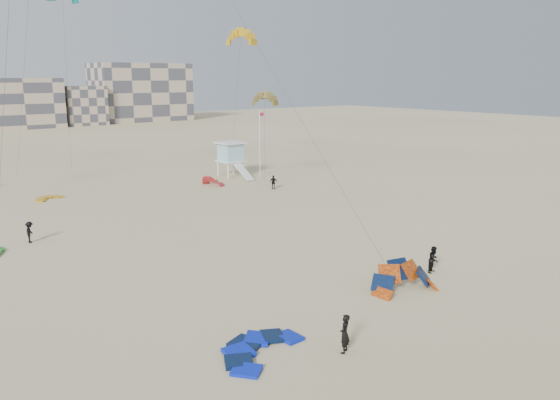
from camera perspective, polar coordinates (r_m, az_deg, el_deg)
ground at (r=26.10m, az=2.11°, el=-14.98°), size 320.00×320.00×0.00m
kite_ground_blue at (r=25.58m, az=-2.04°, el=-15.60°), size 5.40×5.52×0.78m
kite_ground_orange at (r=32.96m, az=12.86°, el=-9.22°), size 5.06×5.00×4.23m
kite_ground_red_far at (r=63.21m, az=-7.04°, el=1.53°), size 3.60×3.54×3.00m
kite_ground_yellow at (r=60.36m, az=-23.02°, el=0.08°), size 3.56×3.63×0.53m
kitesurfer_main at (r=25.30m, az=6.77°, el=-13.70°), size 0.79×0.71×1.82m
kitesurfer_b at (r=36.07m, az=15.77°, el=-6.00°), size 0.97×0.84×1.71m
kitesurfer_c at (r=44.96m, az=-24.69°, el=-3.07°), size 0.99×1.20×1.62m
kitesurfer_d at (r=60.38m, az=-0.69°, el=1.86°), size 0.93×0.90×1.56m
kitesurfer_f at (r=84.61m, az=-5.48°, el=4.97°), size 1.22×1.60×1.68m
kite_fly_olive at (r=60.81m, az=-1.62°, el=10.39°), size 4.30×5.12×9.85m
kite_fly_yellow at (r=77.24m, az=-4.13°, el=16.46°), size 5.59×8.02×17.56m
lifeguard_tower_near at (r=68.33m, az=-5.16°, el=4.24°), size 3.11×5.91×4.32m
flagpole at (r=67.12m, az=-2.12°, el=6.01°), size 0.67×0.10×8.27m
condo_east at (r=163.24m, az=-14.33°, el=10.85°), size 26.00×14.00×16.00m
condo_fill_right at (r=153.26m, az=-19.92°, el=9.27°), size 10.00×10.00×10.00m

